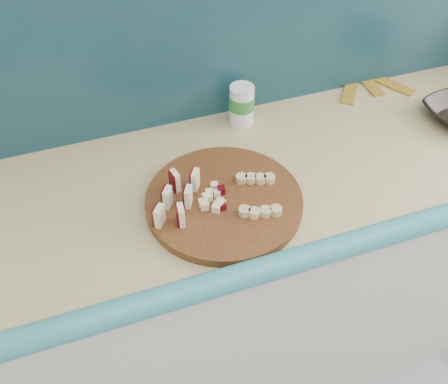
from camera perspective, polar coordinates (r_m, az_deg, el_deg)
name	(u,v)px	position (r m, az deg, el deg)	size (l,w,h in m)	color
kitchen_counter	(352,243)	(1.79, 14.41, -5.66)	(2.20, 0.63, 0.91)	silver
backsplash	(346,12)	(1.55, 13.75, 19.32)	(2.20, 0.02, 0.50)	teal
cutting_board	(224,201)	(1.22, 0.00, -1.06)	(0.39, 0.39, 0.02)	#401B0D
apple_wedges	(177,197)	(1.18, -5.35, -0.59)	(0.14, 0.15, 0.05)	#F1E9C0
apple_chunks	(214,196)	(1.21, -1.14, -0.41)	(0.06, 0.06, 0.02)	beige
banana_slices	(258,194)	(1.21, 3.91, -0.27)	(0.13, 0.16, 0.02)	#CABB7B
canister	(242,104)	(1.45, 2.03, 10.02)	(0.07, 0.07, 0.12)	white
banana_peel	(368,84)	(1.71, 16.14, 11.82)	(0.26, 0.22, 0.01)	gold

